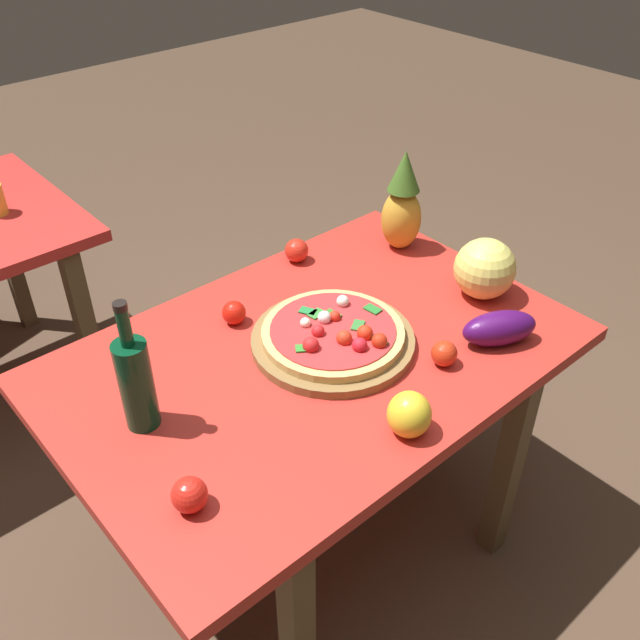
# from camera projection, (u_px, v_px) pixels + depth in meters

# --- Properties ---
(ground_plane) EXTENTS (10.00, 10.00, 0.00)m
(ground_plane) POSITION_uv_depth(u_px,v_px,m) (316.00, 533.00, 2.22)
(ground_plane) COLOR #4C3828
(display_table) EXTENTS (1.31, 0.88, 0.75)m
(display_table) POSITION_uv_depth(u_px,v_px,m) (315.00, 377.00, 1.83)
(display_table) COLOR brown
(display_table) RESTS_ON ground_plane
(pizza_board) EXTENTS (0.42, 0.42, 0.02)m
(pizza_board) POSITION_uv_depth(u_px,v_px,m) (333.00, 340.00, 1.79)
(pizza_board) COLOR olive
(pizza_board) RESTS_ON display_table
(pizza) EXTENTS (0.37, 0.37, 0.06)m
(pizza) POSITION_uv_depth(u_px,v_px,m) (334.00, 333.00, 1.77)
(pizza) COLOR tan
(pizza) RESTS_ON pizza_board
(wine_bottle) EXTENTS (0.08, 0.08, 0.33)m
(wine_bottle) POSITION_uv_depth(u_px,v_px,m) (136.00, 382.00, 1.50)
(wine_bottle) COLOR #09391F
(wine_bottle) RESTS_ON display_table
(pineapple_left) EXTENTS (0.12, 0.12, 0.32)m
(pineapple_left) POSITION_uv_depth(u_px,v_px,m) (402.00, 205.00, 2.11)
(pineapple_left) COLOR gold
(pineapple_left) RESTS_ON display_table
(melon) EXTENTS (0.17, 0.17, 0.17)m
(melon) POSITION_uv_depth(u_px,v_px,m) (485.00, 269.00, 1.93)
(melon) COLOR #E0D563
(melon) RESTS_ON display_table
(bell_pepper) EXTENTS (0.10, 0.10, 0.11)m
(bell_pepper) POSITION_uv_depth(u_px,v_px,m) (409.00, 414.00, 1.52)
(bell_pepper) COLOR yellow
(bell_pepper) RESTS_ON display_table
(eggplant) EXTENTS (0.22, 0.17, 0.09)m
(eggplant) POSITION_uv_depth(u_px,v_px,m) (499.00, 328.00, 1.78)
(eggplant) COLOR #410E51
(eggplant) RESTS_ON display_table
(tomato_by_bottle) EXTENTS (0.07, 0.07, 0.07)m
(tomato_by_bottle) POSITION_uv_depth(u_px,v_px,m) (444.00, 354.00, 1.72)
(tomato_by_bottle) COLOR red
(tomato_by_bottle) RESTS_ON display_table
(tomato_beside_pepper) EXTENTS (0.07, 0.07, 0.07)m
(tomato_beside_pepper) POSITION_uv_depth(u_px,v_px,m) (189.00, 495.00, 1.36)
(tomato_beside_pepper) COLOR red
(tomato_beside_pepper) RESTS_ON display_table
(tomato_at_corner) EXTENTS (0.06, 0.06, 0.06)m
(tomato_at_corner) POSITION_uv_depth(u_px,v_px,m) (234.00, 313.00, 1.86)
(tomato_at_corner) COLOR red
(tomato_at_corner) RESTS_ON display_table
(tomato_near_board) EXTENTS (0.07, 0.07, 0.07)m
(tomato_near_board) POSITION_uv_depth(u_px,v_px,m) (297.00, 250.00, 2.10)
(tomato_near_board) COLOR red
(tomato_near_board) RESTS_ON display_table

